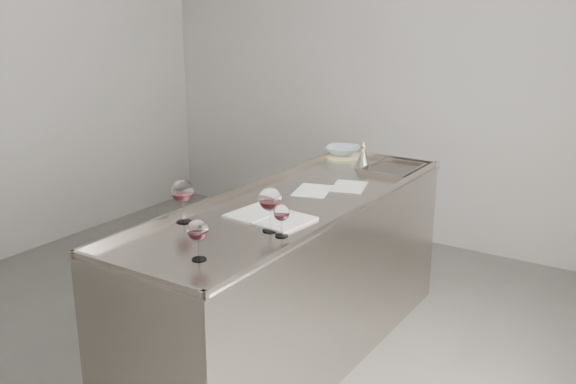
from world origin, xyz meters
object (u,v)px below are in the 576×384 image
Objects in this scene: wine_glass_right at (270,200)px; ceramic_bowl at (343,151)px; wine_funnel at (363,160)px; wine_glass_middle at (198,231)px; wine_glass_small at (282,214)px; wine_glass_left at (183,192)px; counter at (294,280)px; notebook at (270,217)px.

wine_glass_right is 1.59m from ceramic_bowl.
ceramic_bowl is 1.31× the size of wine_funnel.
wine_glass_middle is 1.15× the size of wine_glass_small.
wine_glass_middle is 2.02m from ceramic_bowl.
wine_glass_middle is at bearing -96.51° from wine_glass_right.
wine_glass_middle is (0.38, -0.33, -0.03)m from wine_glass_left.
wine_glass_middle is at bearing -83.29° from counter.
wine_glass_small is 1.40m from wine_funnel.
notebook is at bearing -80.44° from counter.
counter is 0.79m from wine_glass_right.
notebook is at bearing -86.47° from wine_funnel.
wine_glass_small is 0.29m from notebook.
wine_glass_small is (0.14, 0.43, -0.02)m from wine_glass_middle.
ceramic_bowl is at bearing 104.45° from counter.
notebook is 2.38× the size of wine_funnel.
counter is at bearing 96.71° from wine_glass_middle.
counter is at bearing 105.04° from notebook.
ceramic_bowl is (-0.38, 1.99, -0.08)m from wine_glass_middle.
wine_funnel is at bearing 97.72° from wine_glass_right.
wine_glass_right is at bearing 16.26° from wine_glass_left.
wine_glass_middle reaches higher than counter.
wine_glass_right is at bearing -49.12° from notebook.
wine_funnel is at bearing 100.99° from wine_glass_small.
wine_funnel is at bearing 99.00° from notebook.
wine_glass_small is (0.52, 0.10, -0.04)m from wine_glass_left.
notebook is at bearing -76.63° from ceramic_bowl.
wine_funnel is (-0.02, 0.88, 0.52)m from counter.
counter is 11.05× the size of wine_glass_left.
wine_glass_small is at bearing -38.07° from notebook.
ceramic_bowl is at bearing 105.91° from wine_glass_right.
wine_glass_middle is at bearing -79.08° from ceramic_bowl.
wine_glass_left is (-0.28, -0.59, 0.62)m from counter.
wine_glass_right is at bearing -70.80° from counter.
wine_glass_right is 0.24m from notebook.
ceramic_bowl is at bearing 100.92° from wine_glass_middle.
wine_glass_left reaches higher than wine_funnel.
counter is at bearing 64.89° from wine_glass_left.
notebook is (-0.06, 0.61, -0.12)m from wine_glass_middle.
wine_glass_right is 1.36m from wine_funnel.
wine_glass_small is 0.36× the size of notebook.
wine_glass_right reaches higher than wine_glass_small.
wine_glass_left is at bearing -90.00° from ceramic_bowl.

